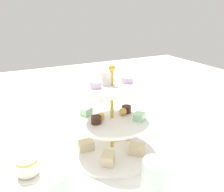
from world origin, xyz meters
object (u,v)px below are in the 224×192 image
butter_knife_left (190,134)px  water_glass_mid_back (154,180)px  butter_knife_right (34,134)px  tiered_serving_stand (112,126)px  water_glass_short_left (57,187)px  water_glass_tall_right (103,101)px  teacup_with_saucer (27,167)px

butter_knife_left → water_glass_mid_back: size_ratio=1.68×
butter_knife_left → butter_knife_right: 0.56m
tiered_serving_stand → water_glass_short_left: 0.25m
water_glass_mid_back → water_glass_tall_right: bearing=-9.4°
water_glass_tall_right → butter_knife_left: bearing=-141.5°
teacup_with_saucer → water_glass_mid_back: 0.34m
butter_knife_left → water_glass_mid_back: water_glass_mid_back is taller
tiered_serving_stand → water_glass_mid_back: (-0.22, 0.00, -0.03)m
water_glass_tall_right → tiered_serving_stand: bearing=162.4°
water_glass_tall_right → butter_knife_right: (-0.03, 0.29, -0.07)m
water_glass_short_left → butter_knife_left: bearing=-79.7°
water_glass_tall_right → water_glass_short_left: size_ratio=1.79×
butter_knife_right → water_glass_mid_back: bearing=60.5°
water_glass_tall_right → teacup_with_saucer: 0.42m
water_glass_tall_right → butter_knife_right: water_glass_tall_right is taller
water_glass_tall_right → butter_knife_left: (-0.28, -0.22, -0.07)m
water_glass_short_left → water_glass_mid_back: (-0.09, -0.21, 0.01)m
tiered_serving_stand → teacup_with_saucer: (-0.01, 0.26, -0.06)m
water_glass_short_left → water_glass_mid_back: size_ratio=0.76×
tiered_serving_stand → butter_knife_right: 0.31m
water_glass_short_left → water_glass_mid_back: water_glass_mid_back is taller
water_glass_tall_right → water_glass_mid_back: water_glass_tall_right is taller
teacup_with_saucer → butter_knife_left: size_ratio=0.53×
tiered_serving_stand → water_glass_short_left: bearing=122.4°
tiered_serving_stand → teacup_with_saucer: size_ratio=3.22×
tiered_serving_stand → water_glass_tall_right: tiered_serving_stand is taller
tiered_serving_stand → butter_knife_left: size_ratio=1.70×
water_glass_mid_back → water_glass_short_left: bearing=66.5°
tiered_serving_stand → teacup_with_saucer: 0.27m
water_glass_short_left → teacup_with_saucer: size_ratio=0.85×
water_glass_tall_right → butter_knife_right: 0.30m
tiered_serving_stand → butter_knife_left: tiered_serving_stand is taller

